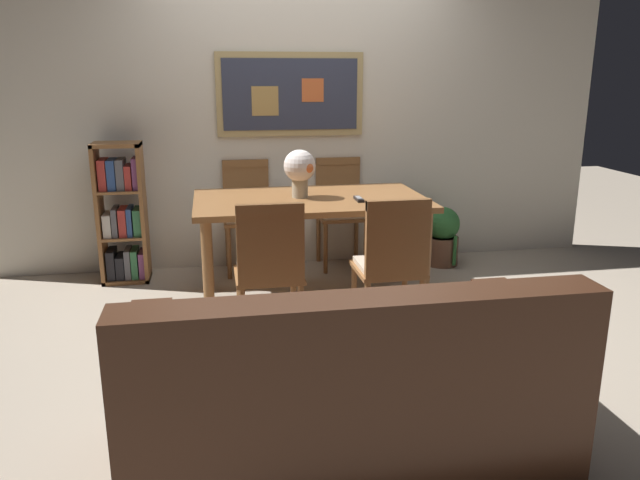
{
  "coord_description": "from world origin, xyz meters",
  "views": [
    {
      "loc": [
        -0.76,
        -3.78,
        1.61
      ],
      "look_at": [
        -0.14,
        -0.34,
        0.65
      ],
      "focal_mm": 34.43,
      "sensor_mm": 36.0,
      "label": 1
    }
  ],
  "objects_px": {
    "dining_chair_near_right": "(392,257)",
    "dining_chair_far_left": "(247,206)",
    "dining_table": "(310,210)",
    "dining_chair_far_right": "(340,203)",
    "leather_couch": "(347,395)",
    "tv_remote": "(359,199)",
    "bookshelf": "(123,217)",
    "dining_chair_near_left": "(269,263)",
    "potted_ivy": "(442,236)",
    "flower_vase": "(300,169)"
  },
  "relations": [
    {
      "from": "dining_chair_near_left",
      "to": "dining_chair_near_right",
      "type": "bearing_deg",
      "value": -1.65
    },
    {
      "from": "bookshelf",
      "to": "tv_remote",
      "type": "distance_m",
      "value": 1.9
    },
    {
      "from": "dining_chair_far_left",
      "to": "potted_ivy",
      "type": "relative_size",
      "value": 1.81
    },
    {
      "from": "dining_chair_far_right",
      "to": "tv_remote",
      "type": "distance_m",
      "value": 0.99
    },
    {
      "from": "dining_table",
      "to": "dining_chair_far_left",
      "type": "xyz_separation_m",
      "value": [
        -0.4,
        0.81,
        -0.13
      ]
    },
    {
      "from": "dining_chair_far_left",
      "to": "dining_chair_far_right",
      "type": "relative_size",
      "value": 1.0
    },
    {
      "from": "leather_couch",
      "to": "bookshelf",
      "type": "relative_size",
      "value": 1.64
    },
    {
      "from": "leather_couch",
      "to": "tv_remote",
      "type": "relative_size",
      "value": 11.5
    },
    {
      "from": "potted_ivy",
      "to": "tv_remote",
      "type": "distance_m",
      "value": 1.32
    },
    {
      "from": "bookshelf",
      "to": "tv_remote",
      "type": "height_order",
      "value": "bookshelf"
    },
    {
      "from": "dining_chair_near_left",
      "to": "leather_couch",
      "type": "xyz_separation_m",
      "value": [
        0.2,
        -1.17,
        -0.23
      ]
    },
    {
      "from": "flower_vase",
      "to": "dining_chair_far_right",
      "type": "bearing_deg",
      "value": 59.93
    },
    {
      "from": "dining_table",
      "to": "bookshelf",
      "type": "bearing_deg",
      "value": 153.99
    },
    {
      "from": "dining_table",
      "to": "dining_chair_near_left",
      "type": "bearing_deg",
      "value": -115.27
    },
    {
      "from": "dining_chair_far_right",
      "to": "dining_chair_near_right",
      "type": "bearing_deg",
      "value": -90.83
    },
    {
      "from": "dining_chair_far_left",
      "to": "flower_vase",
      "type": "relative_size",
      "value": 2.7
    },
    {
      "from": "leather_couch",
      "to": "dining_chair_far_right",
      "type": "bearing_deg",
      "value": 78.71
    },
    {
      "from": "dining_table",
      "to": "dining_chair_far_left",
      "type": "height_order",
      "value": "dining_chair_far_left"
    },
    {
      "from": "leather_couch",
      "to": "flower_vase",
      "type": "relative_size",
      "value": 5.35
    },
    {
      "from": "dining_chair_near_left",
      "to": "dining_chair_far_left",
      "type": "bearing_deg",
      "value": 91.04
    },
    {
      "from": "dining_chair_near_left",
      "to": "bookshelf",
      "type": "relative_size",
      "value": 0.83
    },
    {
      "from": "dining_chair_near_left",
      "to": "tv_remote",
      "type": "bearing_deg",
      "value": 42.68
    },
    {
      "from": "leather_couch",
      "to": "bookshelf",
      "type": "height_order",
      "value": "bookshelf"
    },
    {
      "from": "dining_chair_near_right",
      "to": "tv_remote",
      "type": "bearing_deg",
      "value": 94.37
    },
    {
      "from": "dining_chair_far_right",
      "to": "dining_chair_near_left",
      "type": "distance_m",
      "value": 1.76
    },
    {
      "from": "dining_table",
      "to": "potted_ivy",
      "type": "relative_size",
      "value": 3.21
    },
    {
      "from": "dining_table",
      "to": "dining_chair_far_right",
      "type": "bearing_deg",
      "value": 64.49
    },
    {
      "from": "bookshelf",
      "to": "dining_chair_far_left",
      "type": "bearing_deg",
      "value": 7.94
    },
    {
      "from": "dining_chair_near_right",
      "to": "leather_couch",
      "type": "height_order",
      "value": "dining_chair_near_right"
    },
    {
      "from": "dining_chair_near_right",
      "to": "leather_couch",
      "type": "distance_m",
      "value": 1.28
    },
    {
      "from": "potted_ivy",
      "to": "flower_vase",
      "type": "distance_m",
      "value": 1.61
    },
    {
      "from": "dining_chair_near_right",
      "to": "dining_chair_far_left",
      "type": "distance_m",
      "value": 1.78
    },
    {
      "from": "bookshelf",
      "to": "tv_remote",
      "type": "relative_size",
      "value": 7.0
    },
    {
      "from": "dining_chair_near_right",
      "to": "dining_chair_near_left",
      "type": "xyz_separation_m",
      "value": [
        -0.73,
        0.02,
        0.0
      ]
    },
    {
      "from": "dining_chair_near_right",
      "to": "tv_remote",
      "type": "distance_m",
      "value": 0.69
    },
    {
      "from": "dining_chair_far_left",
      "to": "tv_remote",
      "type": "relative_size",
      "value": 5.82
    },
    {
      "from": "dining_table",
      "to": "dining_chair_far_right",
      "type": "height_order",
      "value": "dining_chair_far_right"
    },
    {
      "from": "dining_chair_near_left",
      "to": "bookshelf",
      "type": "bearing_deg",
      "value": 124.65
    },
    {
      "from": "dining_chair_far_left",
      "to": "dining_chair_near_left",
      "type": "height_order",
      "value": "same"
    },
    {
      "from": "dining_chair_near_right",
      "to": "leather_couch",
      "type": "bearing_deg",
      "value": -114.7
    },
    {
      "from": "dining_table",
      "to": "dining_chair_near_right",
      "type": "distance_m",
      "value": 0.89
    },
    {
      "from": "dining_chair_near_left",
      "to": "bookshelf",
      "type": "distance_m",
      "value": 1.77
    },
    {
      "from": "dining_chair_near_right",
      "to": "potted_ivy",
      "type": "distance_m",
      "value": 1.7
    },
    {
      "from": "dining_chair_far_left",
      "to": "tv_remote",
      "type": "xyz_separation_m",
      "value": [
        0.71,
        -0.96,
        0.23
      ]
    },
    {
      "from": "leather_couch",
      "to": "flower_vase",
      "type": "distance_m",
      "value": 2.09
    },
    {
      "from": "dining_chair_far_right",
      "to": "flower_vase",
      "type": "bearing_deg",
      "value": -120.07
    },
    {
      "from": "dining_chair_far_left",
      "to": "flower_vase",
      "type": "height_order",
      "value": "flower_vase"
    },
    {
      "from": "dining_table",
      "to": "dining_chair_far_right",
      "type": "xyz_separation_m",
      "value": [
        0.39,
        0.81,
        -0.13
      ]
    },
    {
      "from": "dining_table",
      "to": "dining_chair_far_left",
      "type": "bearing_deg",
      "value": 116.29
    },
    {
      "from": "dining_chair_near_left",
      "to": "potted_ivy",
      "type": "relative_size",
      "value": 1.81
    }
  ]
}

